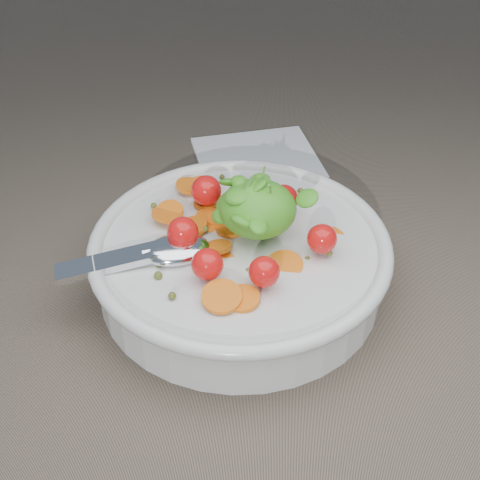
{
  "coord_description": "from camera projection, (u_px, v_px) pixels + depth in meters",
  "views": [
    {
      "loc": [
        0.02,
        -0.49,
        0.45
      ],
      "look_at": [
        -0.01,
        -0.0,
        0.06
      ],
      "focal_mm": 50.0,
      "sensor_mm": 36.0,
      "label": 1
    }
  ],
  "objects": [
    {
      "name": "bowl",
      "position": [
        240.0,
        258.0,
        0.64
      ],
      "size": [
        0.31,
        0.29,
        0.12
      ],
      "color": "silver",
      "rests_on": "ground"
    },
    {
      "name": "ground",
      "position": [
        247.0,
        284.0,
        0.66
      ],
      "size": [
        6.0,
        6.0,
        0.0
      ],
      "primitive_type": "plane",
      "color": "#746553",
      "rests_on": "ground"
    },
    {
      "name": "napkin",
      "position": [
        257.0,
        159.0,
        0.84
      ],
      "size": [
        0.18,
        0.16,
        0.01
      ],
      "primitive_type": "cube",
      "rotation": [
        0.0,
        0.0,
        0.27
      ],
      "color": "white",
      "rests_on": "ground"
    }
  ]
}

